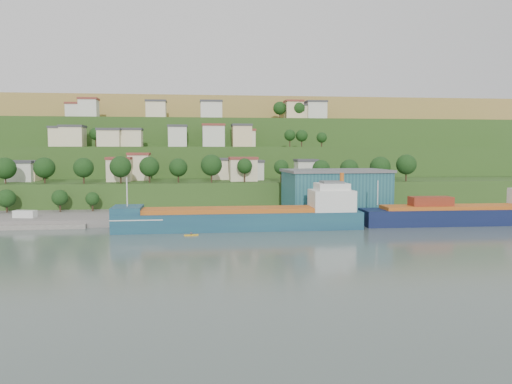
{
  "coord_description": "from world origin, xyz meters",
  "views": [
    {
      "loc": [
        -5.5,
        -121.32,
        20.75
      ],
      "look_at": [
        10.52,
        15.0,
        9.16
      ],
      "focal_mm": 35.0,
      "sensor_mm": 36.0,
      "label": 1
    }
  ],
  "objects": [
    {
      "name": "cargo_ship_near",
      "position": [
        7.28,
        7.8,
        2.64
      ],
      "size": [
        64.43,
        10.43,
        16.56
      ],
      "rotation": [
        0.0,
        0.0,
        0.0
      ],
      "color": "#15334E",
      "rests_on": "ground"
    },
    {
      "name": "warehouse",
      "position": [
        36.52,
        27.13,
        8.43
      ],
      "size": [
        31.94,
        20.57,
        12.8
      ],
      "rotation": [
        0.0,
        0.0,
        0.05
      ],
      "color": "#1E4E5A",
      "rests_on": "quay"
    },
    {
      "name": "kayak_yellow",
      "position": [
        -7.17,
        -0.52,
        0.26
      ],
      "size": [
        3.52,
        1.01,
        0.87
      ],
      "rotation": [
        0.0,
        0.0,
        0.12
      ],
      "color": "gold",
      "rests_on": "ground"
    },
    {
      "name": "caravan",
      "position": [
        -53.27,
        22.66,
        2.6
      ],
      "size": [
        6.4,
        3.76,
        2.8
      ],
      "primitive_type": "cube",
      "rotation": [
        0.0,
        0.0,
        -0.22
      ],
      "color": "silver",
      "rests_on": "pebble_beach"
    },
    {
      "name": "ground",
      "position": [
        0.0,
        0.0,
        0.0
      ],
      "size": [
        500.0,
        500.0,
        0.0
      ],
      "primitive_type": "plane",
      "color": "#485754",
      "rests_on": "ground"
    },
    {
      "name": "cargo_ship_far",
      "position": [
        70.48,
        9.5,
        2.46
      ],
      "size": [
        57.53,
        10.53,
        15.59
      ],
      "rotation": [
        0.0,
        0.0,
        -0.02
      ],
      "color": "#0C1737",
      "rests_on": "ground"
    },
    {
      "name": "kayak_orange",
      "position": [
        -10.54,
        3.91,
        0.26
      ],
      "size": [
        3.61,
        0.98,
        0.89
      ],
      "rotation": [
        0.0,
        0.0,
        -0.1
      ],
      "color": "orange",
      "rests_on": "ground"
    },
    {
      "name": "pebble_beach",
      "position": [
        -55.0,
        22.0,
        0.0
      ],
      "size": [
        40.0,
        18.0,
        2.4
      ],
      "primitive_type": "cube",
      "color": "slate",
      "rests_on": "ground"
    },
    {
      "name": "hillside",
      "position": [
        -0.03,
        168.69,
        0.08
      ],
      "size": [
        360.0,
        211.33,
        96.0
      ],
      "color": "#284719",
      "rests_on": "ground"
    },
    {
      "name": "quay",
      "position": [
        20.0,
        28.0,
        0.0
      ],
      "size": [
        220.0,
        26.0,
        4.0
      ],
      "primitive_type": "cube",
      "color": "slate",
      "rests_on": "ground"
    },
    {
      "name": "dinghy",
      "position": [
        -44.62,
        21.42,
        1.56
      ],
      "size": [
        3.77,
        2.19,
        0.71
      ],
      "primitive_type": "cube",
      "rotation": [
        0.0,
        0.0,
        0.26
      ],
      "color": "silver",
      "rests_on": "pebble_beach"
    }
  ]
}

